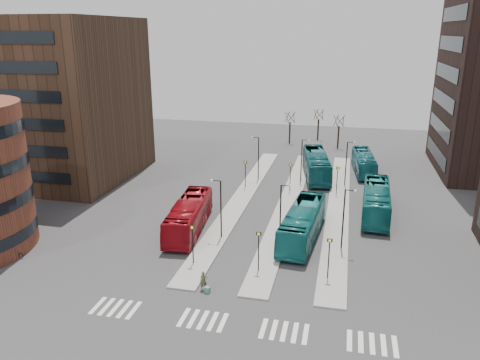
% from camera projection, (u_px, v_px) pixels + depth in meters
% --- Properties ---
extents(ground, '(160.00, 160.00, 0.00)m').
position_uv_depth(ground, '(199.00, 357.00, 30.34)').
color(ground, '#313133').
rests_on(ground, ground).
extents(island_left, '(2.50, 45.00, 0.15)m').
position_uv_depth(island_left, '(242.00, 198.00, 59.02)').
color(island_left, gray).
rests_on(island_left, ground).
extents(island_mid, '(2.50, 45.00, 0.15)m').
position_uv_depth(island_mid, '(289.00, 202.00, 57.73)').
color(island_mid, gray).
rests_on(island_mid, ground).
extents(island_right, '(2.50, 45.00, 0.15)m').
position_uv_depth(island_right, '(338.00, 206.00, 56.45)').
color(island_right, gray).
rests_on(island_right, ground).
extents(suitcase, '(0.46, 0.39, 0.52)m').
position_uv_depth(suitcase, '(207.00, 290.00, 37.74)').
color(suitcase, '#1D30A0').
rests_on(suitcase, ground).
extents(red_bus, '(3.97, 12.19, 3.34)m').
position_uv_depth(red_bus, '(189.00, 216.00, 49.20)').
color(red_bus, maroon).
rests_on(red_bus, ground).
extents(teal_bus_a, '(3.96, 12.50, 3.42)m').
position_uv_depth(teal_bus_a, '(303.00, 223.00, 47.16)').
color(teal_bus_a, '#166F6F').
rests_on(teal_bus_a, ground).
extents(teal_bus_b, '(5.14, 13.29, 3.61)m').
position_uv_depth(teal_bus_b, '(316.00, 165.00, 67.28)').
color(teal_bus_b, '#12575C').
rests_on(teal_bus_b, ground).
extents(teal_bus_c, '(3.43, 12.47, 3.44)m').
position_uv_depth(teal_bus_c, '(376.00, 201.00, 53.32)').
color(teal_bus_c, '#156A69').
rests_on(teal_bus_c, ground).
extents(teal_bus_d, '(3.58, 11.16, 3.06)m').
position_uv_depth(teal_bus_d, '(364.00, 163.00, 69.44)').
color(teal_bus_d, '#15646D').
rests_on(teal_bus_d, ground).
extents(traveller, '(0.69, 0.57, 1.62)m').
position_uv_depth(traveller, '(204.00, 281.00, 38.03)').
color(traveller, '#4E4C2F').
rests_on(traveller, ground).
extents(commuter_a, '(0.94, 0.83, 1.61)m').
position_uv_depth(commuter_a, '(185.00, 238.00, 45.89)').
color(commuter_a, black).
rests_on(commuter_a, ground).
extents(commuter_b, '(0.63, 1.12, 1.79)m').
position_uv_depth(commuter_b, '(290.00, 241.00, 45.01)').
color(commuter_b, black).
rests_on(commuter_b, ground).
extents(commuter_c, '(1.07, 1.36, 1.85)m').
position_uv_depth(commuter_c, '(287.00, 235.00, 46.21)').
color(commuter_c, black).
rests_on(commuter_c, ground).
extents(bicycle_far, '(1.82, 0.91, 0.91)m').
position_uv_depth(bicycle_far, '(14.00, 254.00, 43.38)').
color(bicycle_far, gray).
rests_on(bicycle_far, ground).
extents(crosswalk_stripes, '(22.35, 2.40, 0.01)m').
position_uv_depth(crosswalk_stripes, '(239.00, 325.00, 33.68)').
color(crosswalk_stripes, silver).
rests_on(crosswalk_stripes, ground).
extents(office_block, '(25.00, 20.12, 22.00)m').
position_uv_depth(office_block, '(40.00, 99.00, 65.80)').
color(office_block, '#3F2A1D').
rests_on(office_block, ground).
extents(sign_poles, '(12.45, 22.12, 3.65)m').
position_uv_depth(sign_poles, '(278.00, 203.00, 50.61)').
color(sign_poles, black).
rests_on(sign_poles, ground).
extents(lamp_posts, '(14.04, 20.24, 6.12)m').
position_uv_depth(lamp_posts, '(293.00, 180.00, 54.67)').
color(lamp_posts, black).
rests_on(lamp_posts, ground).
extents(bare_trees, '(10.97, 8.14, 5.90)m').
position_uv_depth(bare_trees, '(315.00, 129.00, 87.10)').
color(bare_trees, black).
rests_on(bare_trees, ground).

